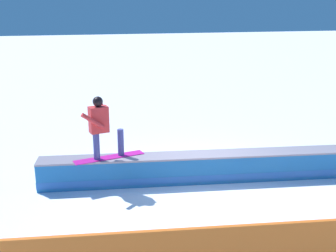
% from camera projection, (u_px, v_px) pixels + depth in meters
% --- Properties ---
extents(ground_plane, '(120.00, 120.00, 0.00)m').
position_uv_depth(ground_plane, '(200.00, 181.00, 9.53)').
color(ground_plane, white).
extents(grind_box, '(7.32, 1.82, 0.66)m').
position_uv_depth(grind_box, '(200.00, 169.00, 9.45)').
color(grind_box, '#1F6FBB').
rests_on(grind_box, ground_plane).
extents(snowboarder, '(1.62, 0.60, 1.42)m').
position_uv_depth(snowboarder, '(101.00, 126.00, 8.84)').
color(snowboarder, '#C21B90').
rests_on(snowboarder, grind_box).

